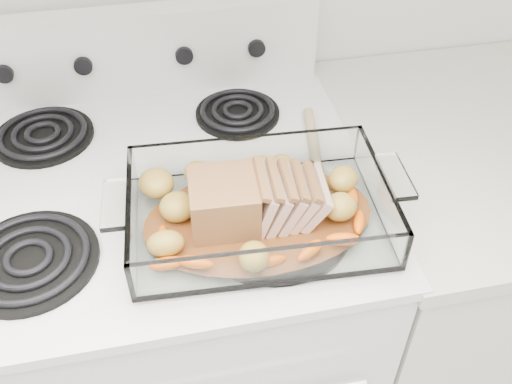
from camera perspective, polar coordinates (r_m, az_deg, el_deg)
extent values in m
cube|color=silver|center=(1.39, -8.15, -13.57)|extent=(0.76, 0.65, 0.92)
cube|color=silver|center=(1.04, -10.61, 0.92)|extent=(0.78, 0.67, 0.02)
cube|color=silver|center=(1.22, -12.15, 13.50)|extent=(0.76, 0.06, 0.18)
cylinder|color=black|center=(0.94, -21.70, -6.43)|extent=(0.21, 0.21, 0.01)
cylinder|color=black|center=(0.93, 1.70, -3.29)|extent=(0.25, 0.25, 0.01)
cylinder|color=black|center=(1.18, -20.47, 5.23)|extent=(0.19, 0.19, 0.01)
cylinder|color=black|center=(1.17, -1.85, 7.85)|extent=(0.17, 0.17, 0.01)
cylinder|color=black|center=(1.23, -23.89, 10.83)|extent=(0.04, 0.02, 0.04)
cylinder|color=black|center=(1.20, -16.90, 12.06)|extent=(0.04, 0.02, 0.04)
cylinder|color=black|center=(1.20, -7.22, 13.46)|extent=(0.04, 0.02, 0.04)
cylinder|color=black|center=(1.22, 0.02, 14.26)|extent=(0.04, 0.02, 0.04)
cube|color=silver|center=(1.53, 17.72, -9.08)|extent=(0.55, 0.65, 0.90)
cube|color=beige|center=(1.22, 22.25, 4.72)|extent=(0.58, 0.68, 0.03)
cube|color=white|center=(0.92, 0.25, -2.85)|extent=(0.40, 0.26, 0.01)
cube|color=white|center=(0.81, 2.14, -7.29)|extent=(0.40, 0.01, 0.07)
cube|color=white|center=(0.99, -1.27, 3.92)|extent=(0.40, 0.01, 0.07)
cube|color=white|center=(0.88, -12.32, -2.88)|extent=(0.01, 0.26, 0.07)
cube|color=white|center=(0.94, 12.04, 0.58)|extent=(0.01, 0.26, 0.07)
cylinder|color=#5F3113|center=(0.91, 0.25, -2.58)|extent=(0.23, 0.23, 0.00)
cube|color=brown|center=(0.88, -3.22, -1.25)|extent=(0.10, 0.10, 0.08)
cube|color=beige|center=(0.89, 0.57, -0.83)|extent=(0.04, 0.10, 0.08)
cube|color=beige|center=(0.89, 1.82, -0.72)|extent=(0.04, 0.10, 0.08)
cube|color=beige|center=(0.90, 3.05, -0.61)|extent=(0.04, 0.10, 0.07)
cube|color=beige|center=(0.90, 4.27, -0.50)|extent=(0.05, 0.09, 0.07)
cube|color=beige|center=(0.91, 5.47, -0.40)|extent=(0.05, 0.09, 0.06)
ellipsoid|color=orange|center=(0.85, -7.82, -6.99)|extent=(0.05, 0.02, 0.02)
ellipsoid|color=orange|center=(0.88, 8.08, -4.55)|extent=(0.05, 0.02, 0.02)
ellipsoid|color=orange|center=(0.96, 8.62, -0.20)|extent=(0.05, 0.02, 0.02)
ellipsoid|color=orange|center=(0.93, -9.12, -1.88)|extent=(0.05, 0.02, 0.02)
ellipsoid|color=#B38B27|center=(0.94, -9.38, 0.10)|extent=(0.06, 0.05, 0.04)
ellipsoid|color=#B38B27|center=(0.96, 0.38, 1.83)|extent=(0.06, 0.05, 0.04)
ellipsoid|color=#B38B27|center=(0.91, 7.72, -1.50)|extent=(0.06, 0.05, 0.04)
cylinder|color=tan|center=(1.07, 5.84, 4.45)|extent=(0.06, 0.24, 0.02)
ellipsoid|color=tan|center=(0.97, 7.64, -0.66)|extent=(0.06, 0.08, 0.02)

